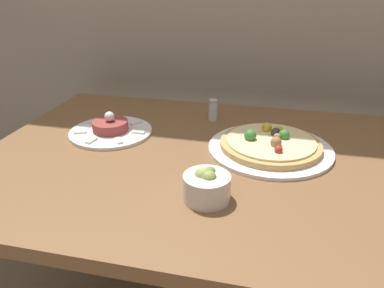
{
  "coord_description": "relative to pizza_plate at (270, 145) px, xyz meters",
  "views": [
    {
      "loc": [
        0.12,
        -0.46,
        1.21
      ],
      "look_at": [
        -0.09,
        0.43,
        0.78
      ],
      "focal_mm": 35.0,
      "sensor_mm": 36.0,
      "label": 1
    }
  ],
  "objects": [
    {
      "name": "salt_shaker",
      "position": [
        -0.2,
        0.2,
        0.02
      ],
      "size": [
        0.03,
        0.03,
        0.07
      ],
      "color": "silver",
      "rests_on": "dining_table"
    },
    {
      "name": "tartare_plate",
      "position": [
        -0.5,
        0.01,
        -0.0
      ],
      "size": [
        0.26,
        0.26,
        0.07
      ],
      "color": "white",
      "rests_on": "dining_table"
    },
    {
      "name": "pizza_plate",
      "position": [
        0.0,
        0.0,
        0.0
      ],
      "size": [
        0.35,
        0.35,
        0.06
      ],
      "color": "white",
      "rests_on": "dining_table"
    },
    {
      "name": "dining_table",
      "position": [
        -0.11,
        -0.08,
        -0.1
      ],
      "size": [
        1.37,
        0.9,
        0.74
      ],
      "color": "brown",
      "rests_on": "ground_plane"
    },
    {
      "name": "small_bowl",
      "position": [
        -0.13,
        -0.29,
        0.02
      ],
      "size": [
        0.11,
        0.11,
        0.08
      ],
      "color": "silver",
      "rests_on": "dining_table"
    }
  ]
}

